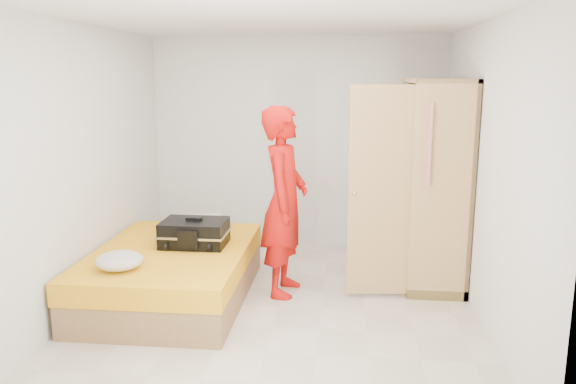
# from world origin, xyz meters

# --- Properties ---
(room) EXTENTS (4.00, 4.02, 2.60)m
(room) POSITION_xyz_m (0.00, 0.00, 1.30)
(room) COLOR beige
(room) RESTS_ON ground
(bed) EXTENTS (1.42, 2.02, 0.50)m
(bed) POSITION_xyz_m (-1.05, 0.10, 0.25)
(bed) COLOR olive
(bed) RESTS_ON ground
(wardrobe) EXTENTS (1.17, 1.23, 2.10)m
(wardrobe) POSITION_xyz_m (1.45, 0.85, 1.00)
(wardrobe) COLOR tan
(wardrobe) RESTS_ON ground
(person) EXTENTS (0.50, 0.71, 1.85)m
(person) POSITION_xyz_m (0.01, 0.38, 0.93)
(person) COLOR red
(person) RESTS_ON ground
(suitcase) EXTENTS (0.64, 0.49, 0.28)m
(suitcase) POSITION_xyz_m (-0.86, 0.25, 0.62)
(suitcase) COLOR black
(suitcase) RESTS_ON bed
(round_cushion) EXTENTS (0.40, 0.40, 0.15)m
(round_cushion) POSITION_xyz_m (-1.32, -0.50, 0.58)
(round_cushion) COLOR beige
(round_cushion) RESTS_ON bed
(pillow) EXTENTS (0.62, 0.42, 0.10)m
(pillow) POSITION_xyz_m (-1.04, 0.95, 0.55)
(pillow) COLOR beige
(pillow) RESTS_ON bed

